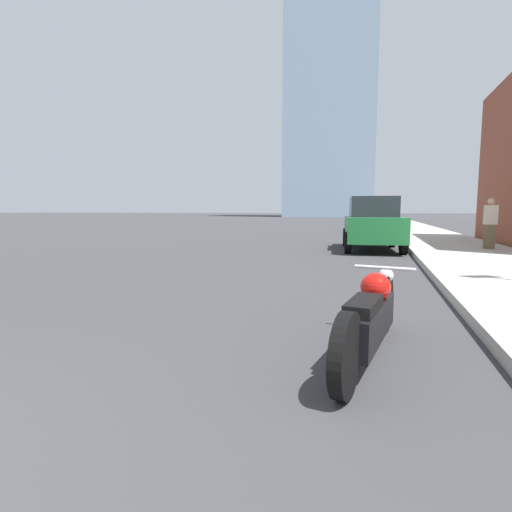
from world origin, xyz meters
TOP-DOWN VIEW (x-y plane):
  - sidewalk at (5.60, 40.00)m, footprint 3.14×240.00m
  - distant_tower at (-6.15, 87.83)m, footprint 17.87×17.87m
  - motorcycle at (2.94, 3.52)m, footprint 0.69×2.34m
  - parked_car_green at (2.89, 13.76)m, footprint 2.12×4.17m
  - parked_car_silver at (2.83, 26.16)m, footprint 2.22×4.33m
  - parked_car_black at (2.86, 37.12)m, footprint 2.19×4.60m
  - parked_car_yellow at (2.86, 47.66)m, footprint 2.10×4.11m
  - parked_car_blue at (2.88, 57.72)m, footprint 2.06×3.99m
  - pedestrian at (6.35, 13.61)m, footprint 0.36×0.22m

SIDE VIEW (x-z plane):
  - sidewalk at x=5.60m, z-range 0.00..0.15m
  - motorcycle at x=2.94m, z-range 0.00..0.74m
  - parked_car_black at x=2.86m, z-range 0.00..1.57m
  - parked_car_blue at x=2.88m, z-range 0.01..1.62m
  - parked_car_silver at x=2.83m, z-range -0.02..1.67m
  - parked_car_yellow at x=2.86m, z-range 0.00..1.70m
  - parked_car_green at x=2.89m, z-range 0.00..1.76m
  - pedestrian at x=6.35m, z-range 0.16..1.71m
  - distant_tower at x=-6.15m, z-range 0.00..53.80m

